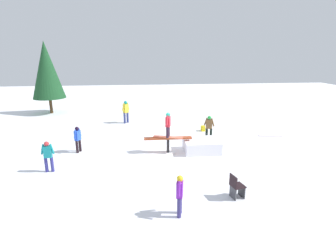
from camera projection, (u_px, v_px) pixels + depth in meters
The scene contains 13 objects.
ground_plane at pixel (168, 152), 13.48m from camera, with size 60.00×60.00×0.00m, color white.
rail_feature at pixel (168, 140), 13.30m from camera, with size 2.43×0.33×0.81m.
snow_kicker_ramp at pixel (202, 146), 13.55m from camera, with size 1.80×1.50×0.62m, color white.
main_rider_on_rail at pixel (168, 126), 13.10m from camera, with size 1.53×0.72×1.29m.
bystander_teal at pixel (48, 155), 11.09m from camera, with size 0.56×0.20×1.37m.
bystander_yellow at pixel (126, 111), 18.94m from camera, with size 0.55×0.57×1.63m.
bystander_purple at pixel (180, 193), 8.07m from camera, with size 0.26×0.56×1.36m.
bystander_brown at pixel (209, 126), 15.35m from camera, with size 0.60×0.39×1.42m.
bystander_blue at pixel (78, 138), 13.34m from camera, with size 0.31×0.56×1.36m.
loose_snowboard_white at pixel (270, 136), 16.11m from camera, with size 1.42×0.28×0.02m, color white.
folding_chair at pixel (236, 187), 9.15m from camera, with size 0.53×0.53×0.88m.
backpack_on_snow at pixel (203, 128), 17.15m from camera, with size 0.30×0.22×0.34m, color yellow.
pine_tree_near at pixel (47, 70), 21.34m from camera, with size 2.60×2.60×5.90m.
Camera 1 is at (1.39, 12.55, 4.94)m, focal length 28.00 mm.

